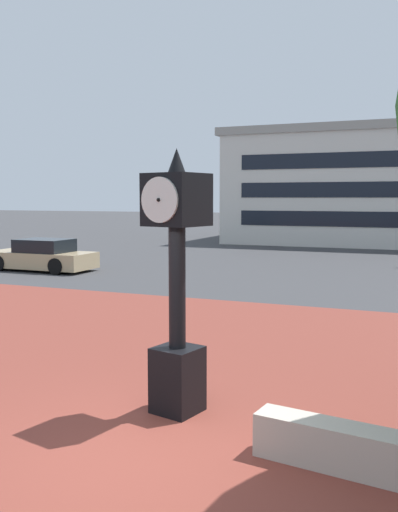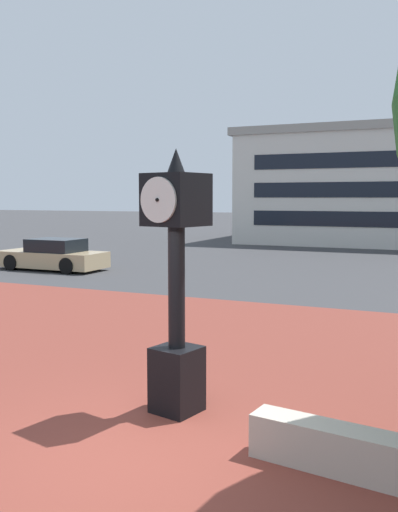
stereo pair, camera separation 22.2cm
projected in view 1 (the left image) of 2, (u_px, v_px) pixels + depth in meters
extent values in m
plane|color=#38383A|center=(139.00, 455.00, 6.48)|extent=(200.00, 200.00, 0.00)
cube|color=brown|center=(222.00, 382.00, 9.05)|extent=(44.00, 13.59, 0.01)
cube|color=black|center=(178.00, 380.00, 7.74)|extent=(0.69, 0.69, 0.91)
cylinder|color=black|center=(177.00, 287.00, 7.61)|extent=(0.23, 0.23, 1.66)
cube|color=black|center=(177.00, 200.00, 7.49)|extent=(0.84, 0.84, 0.70)
cylinder|color=white|center=(193.00, 200.00, 7.79)|extent=(0.58, 0.16, 0.59)
sphere|color=black|center=(194.00, 200.00, 7.80)|extent=(0.05, 0.05, 0.05)
cylinder|color=white|center=(159.00, 200.00, 7.20)|extent=(0.58, 0.16, 0.59)
sphere|color=black|center=(158.00, 200.00, 7.18)|extent=(0.05, 0.05, 0.05)
cone|color=black|center=(177.00, 161.00, 7.44)|extent=(0.24, 0.24, 0.33)
cube|color=tan|center=(40.00, 260.00, 22.92)|extent=(4.52, 1.82, 0.64)
cube|color=black|center=(45.00, 246.00, 22.78)|extent=(2.08, 1.55, 0.56)
cylinder|color=black|center=(27.00, 259.00, 24.24)|extent=(0.64, 0.22, 0.64)
cylinder|color=black|center=(56.00, 266.00, 21.63)|extent=(0.64, 0.22, 0.64)
cylinder|color=black|center=(81.00, 262.00, 23.16)|extent=(0.64, 0.22, 0.64)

